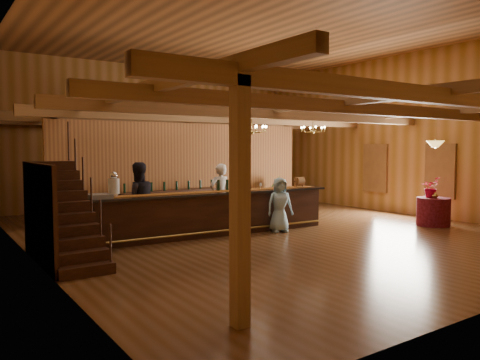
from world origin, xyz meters
TOP-DOWN VIEW (x-y plane):
  - floor at (0.00, 0.00)m, footprint 14.00×14.00m
  - ceiling at (0.00, 0.00)m, footprint 14.00×14.00m
  - wall_back at (0.00, 7.00)m, footprint 12.00×0.10m
  - wall_left at (-6.00, 0.00)m, footprint 0.10×14.00m
  - wall_right at (6.00, 0.00)m, footprint 0.10×14.00m
  - beam_grid at (0.00, 0.51)m, footprint 11.90×13.90m
  - support_posts at (0.00, -0.50)m, footprint 9.20×10.20m
  - partition_wall at (-0.50, 3.50)m, footprint 9.00×0.18m
  - window_right_front at (5.95, -1.60)m, footprint 0.12×1.05m
  - window_right_back at (5.95, 1.00)m, footprint 0.12×1.05m
  - staircase at (-5.45, -0.74)m, footprint 1.00×2.80m
  - backroom_boxes at (-0.29, 5.50)m, footprint 4.10×0.60m
  - tasting_bar at (-1.42, 0.16)m, footprint 6.85×1.25m
  - beverage_dispenser at (-4.10, 0.37)m, footprint 0.26×0.26m
  - glass_rack_tray at (-4.47, 0.28)m, footprint 0.50×0.50m
  - raffle_drum at (1.33, -0.05)m, footprint 0.34×0.24m
  - bar_bottle_0 at (-1.26, 0.28)m, footprint 0.07×0.07m
  - bar_bottle_1 at (-0.99, 0.27)m, footprint 0.07×0.07m
  - bar_bottle_2 at (-0.77, 0.26)m, footprint 0.07×0.07m
  - bar_bottle_3 at (-0.66, 0.25)m, footprint 0.07×0.07m
  - backbar_shelf at (-1.38, 2.97)m, footprint 3.43×0.76m
  - round_table at (4.61, -2.27)m, footprint 0.95×0.95m
  - chandelier_left at (-0.41, -0.06)m, footprint 0.80×0.80m
  - chandelier_right at (2.59, 0.76)m, footprint 0.80×0.80m
  - pendant_lamp at (4.61, -2.27)m, footprint 0.52×0.52m
  - bartender at (-0.75, 1.03)m, footprint 0.67×0.44m
  - staff_second at (-3.31, 0.87)m, footprint 1.01×0.83m
  - guest at (0.20, -0.53)m, footprint 0.83×0.66m
  - floor_plant at (2.67, 2.93)m, footprint 0.83×0.73m
  - table_flowers at (4.63, -2.14)m, footprint 0.59×0.53m
  - table_vase at (4.52, -2.37)m, footprint 0.17×0.17m

SIDE VIEW (x-z plane):
  - floor at x=0.00m, z-range 0.00..0.00m
  - round_table at x=4.61m, z-range 0.00..0.83m
  - backbar_shelf at x=-1.38m, z-range 0.00..0.96m
  - backroom_boxes at x=-0.29m, z-range -0.02..1.08m
  - tasting_bar at x=-1.42m, z-range 0.00..1.15m
  - floor_plant at x=2.67m, z-range 0.00..1.27m
  - guest at x=0.20m, z-range 0.00..1.49m
  - bartender at x=-0.75m, z-range 0.00..1.84m
  - staff_second at x=-3.31m, z-range 0.00..1.93m
  - table_vase at x=4.52m, z-range 0.83..1.11m
  - staircase at x=-5.45m, z-range 0.00..2.00m
  - table_flowers at x=4.63m, z-range 0.83..1.43m
  - glass_rack_tray at x=-4.47m, z-range 1.14..1.24m
  - bar_bottle_0 at x=-1.26m, z-range 1.14..1.44m
  - bar_bottle_1 at x=-0.99m, z-range 1.14..1.44m
  - bar_bottle_2 at x=-0.77m, z-range 1.14..1.44m
  - bar_bottle_3 at x=-0.66m, z-range 1.14..1.44m
  - raffle_drum at x=1.33m, z-range 1.16..1.46m
  - beverage_dispenser at x=-4.10m, z-range 1.12..1.72m
  - window_right_front at x=5.95m, z-range 0.67..2.42m
  - window_right_back at x=5.95m, z-range 0.67..2.42m
  - partition_wall at x=-0.50m, z-range 0.00..3.10m
  - support_posts at x=0.00m, z-range 0.00..3.20m
  - pendant_lamp at x=4.61m, z-range 1.95..2.85m
  - wall_back at x=0.00m, z-range 0.00..5.50m
  - wall_left at x=-6.00m, z-range 0.00..5.50m
  - wall_right at x=6.00m, z-range 0.00..5.50m
  - chandelier_left at x=-0.41m, z-range 2.53..3.08m
  - chandelier_right at x=2.59m, z-range 2.66..3.12m
  - beam_grid at x=0.00m, z-range 3.05..3.44m
  - ceiling at x=0.00m, z-range 5.50..5.50m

